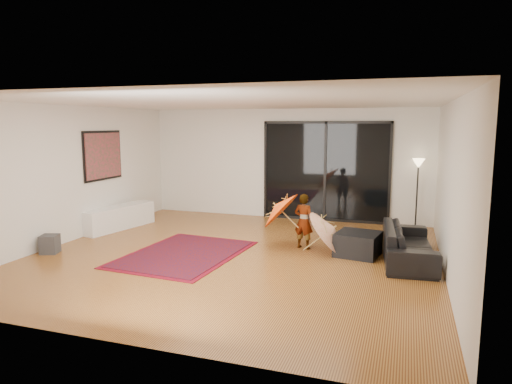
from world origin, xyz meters
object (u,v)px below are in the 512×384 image
at_px(media_console, 118,217).
at_px(sofa, 408,244).
at_px(ottoman, 358,244).
at_px(child, 304,221).

distance_m(media_console, sofa, 6.22).
height_order(ottoman, child, child).
bearing_deg(media_console, child, 7.63).
distance_m(sofa, ottoman, 0.86).
relative_size(sofa, ottoman, 2.83).
relative_size(media_console, ottoman, 2.53).
relative_size(ottoman, child, 0.69).
xyz_separation_m(sofa, child, (-1.88, 0.21, 0.22)).
bearing_deg(sofa, media_console, 80.64).
distance_m(media_console, ottoman, 5.36).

